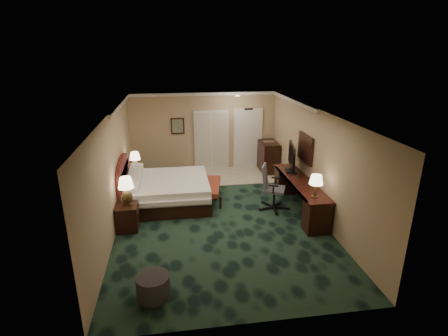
{
  "coord_description": "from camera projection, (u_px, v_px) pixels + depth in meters",
  "views": [
    {
      "loc": [
        -1.06,
        -8.05,
        4.14
      ],
      "look_at": [
        0.23,
        0.6,
        1.1
      ],
      "focal_mm": 28.0,
      "sensor_mm": 36.0,
      "label": 1
    }
  ],
  "objects": [
    {
      "name": "wall_front",
      "position": [
        252.0,
        249.0,
        5.08
      ],
      "size": [
        5.0,
        0.0,
        2.7
      ],
      "primitive_type": "cube",
      "color": "tan",
      "rests_on": "ground"
    },
    {
      "name": "bed_bench",
      "position": [
        211.0,
        192.0,
        9.92
      ],
      "size": [
        0.74,
        1.48,
        0.48
      ],
      "primitive_type": "cube",
      "rotation": [
        0.0,
        0.0,
        -0.18
      ],
      "color": "maroon",
      "rests_on": "ground"
    },
    {
      "name": "wall_back",
      "position": [
        204.0,
        132.0,
        12.09
      ],
      "size": [
        5.0,
        0.0,
        2.7
      ],
      "primitive_type": "cube",
      "color": "tan",
      "rests_on": "ground"
    },
    {
      "name": "lamp_near",
      "position": [
        126.0,
        191.0,
        8.12
      ],
      "size": [
        0.46,
        0.46,
        0.68
      ],
      "primitive_type": null,
      "rotation": [
        0.0,
        0.0,
        0.34
      ],
      "color": "#2F1F12",
      "rests_on": "nightstand_near"
    },
    {
      "name": "bed",
      "position": [
        168.0,
        191.0,
        9.67
      ],
      "size": [
        2.23,
        2.07,
        0.71
      ],
      "primitive_type": "cube",
      "color": "white",
      "rests_on": "ground"
    },
    {
      "name": "floor",
      "position": [
        219.0,
        216.0,
        9.03
      ],
      "size": [
        5.0,
        7.5,
        0.0
      ],
      "primitive_type": "cube",
      "color": "black",
      "rests_on": "ground"
    },
    {
      "name": "entry_door",
      "position": [
        248.0,
        139.0,
        12.38
      ],
      "size": [
        1.02,
        0.06,
        2.18
      ],
      "primitive_type": "cube",
      "color": "white",
      "rests_on": "ground"
    },
    {
      "name": "wall_art",
      "position": [
        178.0,
        126.0,
        11.85
      ],
      "size": [
        0.45,
        0.06,
        0.55
      ],
      "primitive_type": "cube",
      "color": "#3C5A48",
      "rests_on": "wall_back"
    },
    {
      "name": "wall_left",
      "position": [
        113.0,
        172.0,
        8.24
      ],
      "size": [
        0.0,
        7.5,
        2.7
      ],
      "primitive_type": "cube",
      "color": "tan",
      "rests_on": "ground"
    },
    {
      "name": "lamp_far",
      "position": [
        135.0,
        162.0,
        10.42
      ],
      "size": [
        0.37,
        0.37,
        0.6
      ],
      "primitive_type": null,
      "rotation": [
        0.0,
        0.0,
        -0.17
      ],
      "color": "#2F1F12",
      "rests_on": "nightstand_far"
    },
    {
      "name": "desk_chair",
      "position": [
        275.0,
        188.0,
        9.26
      ],
      "size": [
        0.91,
        0.89,
        1.22
      ],
      "primitive_type": null,
      "rotation": [
        0.0,
        0.0,
        -0.4
      ],
      "color": "#4D4C53",
      "rests_on": "ground"
    },
    {
      "name": "wall_right",
      "position": [
        315.0,
        162.0,
        8.93
      ],
      "size": [
        0.0,
        7.5,
        2.7
      ],
      "primitive_type": "cube",
      "color": "tan",
      "rests_on": "ground"
    },
    {
      "name": "crown_molding",
      "position": [
        218.0,
        114.0,
        8.16
      ],
      "size": [
        5.0,
        7.5,
        0.1
      ],
      "primitive_type": null,
      "color": "white",
      "rests_on": "wall_back"
    },
    {
      "name": "ottoman",
      "position": [
        153.0,
        287.0,
        6.05
      ],
      "size": [
        0.61,
        0.61,
        0.42
      ],
      "primitive_type": "cylinder",
      "rotation": [
        0.0,
        0.0,
        0.03
      ],
      "color": "#2B2B2F",
      "rests_on": "ground"
    },
    {
      "name": "nightstand_near",
      "position": [
        128.0,
        217.0,
        8.29
      ],
      "size": [
        0.5,
        0.57,
        0.62
      ],
      "primitive_type": "cube",
      "color": "black",
      "rests_on": "ground"
    },
    {
      "name": "wall_mirror",
      "position": [
        306.0,
        148.0,
        9.42
      ],
      "size": [
        0.05,
        0.95,
        0.75
      ],
      "primitive_type": "cube",
      "color": "white",
      "rests_on": "wall_right"
    },
    {
      "name": "headboard",
      "position": [
        124.0,
        182.0,
        9.4
      ],
      "size": [
        0.12,
        2.0,
        1.4
      ],
      "primitive_type": null,
      "color": "#481317",
      "rests_on": "ground"
    },
    {
      "name": "minibar",
      "position": [
        268.0,
        157.0,
        12.15
      ],
      "size": [
        0.55,
        0.99,
        1.05
      ],
      "primitive_type": "cube",
      "color": "black",
      "rests_on": "ground"
    },
    {
      "name": "tv",
      "position": [
        292.0,
        158.0,
        9.68
      ],
      "size": [
        0.29,
        1.01,
        0.79
      ],
      "primitive_type": "cube",
      "rotation": [
        0.0,
        0.0,
        -0.21
      ],
      "color": "black",
      "rests_on": "desk"
    },
    {
      "name": "tile_patch",
      "position": [
        233.0,
        175.0,
        11.86
      ],
      "size": [
        3.2,
        1.7,
        0.01
      ],
      "primitive_type": "cube",
      "color": "beige",
      "rests_on": "ground"
    },
    {
      "name": "desk",
      "position": [
        299.0,
        195.0,
        9.25
      ],
      "size": [
        0.62,
        2.86,
        0.83
      ],
      "primitive_type": "cube",
      "color": "black",
      "rests_on": "ground"
    },
    {
      "name": "desk_lamp",
      "position": [
        316.0,
        186.0,
        8.05
      ],
      "size": [
        0.34,
        0.34,
        0.56
      ],
      "primitive_type": null,
      "rotation": [
        0.0,
        0.0,
        0.09
      ],
      "color": "#2F1F12",
      "rests_on": "desk"
    },
    {
      "name": "closet_doors",
      "position": [
        211.0,
        140.0,
        12.19
      ],
      "size": [
        1.2,
        0.06,
        2.1
      ],
      "primitive_type": "cube",
      "color": "silver",
      "rests_on": "ground"
    },
    {
      "name": "ceiling",
      "position": [
        218.0,
        112.0,
        8.14
      ],
      "size": [
        5.0,
        7.5,
        0.0
      ],
      "primitive_type": "cube",
      "color": "silver",
      "rests_on": "wall_back"
    },
    {
      "name": "nightstand_far",
      "position": [
        136.0,
        180.0,
        10.61
      ],
      "size": [
        0.48,
        0.54,
        0.59
      ],
      "primitive_type": "cube",
      "color": "black",
      "rests_on": "ground"
    }
  ]
}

